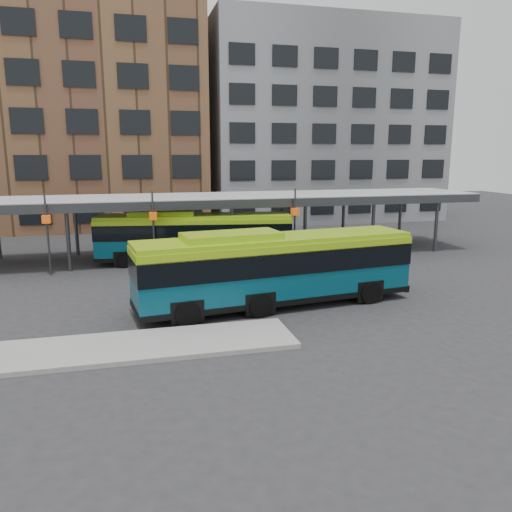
{
  "coord_description": "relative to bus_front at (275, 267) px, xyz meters",
  "views": [
    {
      "loc": [
        -4.35,
        -20.76,
        7.05
      ],
      "look_at": [
        1.87,
        3.68,
        1.8
      ],
      "focal_mm": 35.0,
      "sensor_mm": 36.0,
      "label": 1
    }
  ],
  "objects": [
    {
      "name": "ground",
      "position": [
        -2.03,
        -0.77,
        -1.87
      ],
      "size": [
        120.0,
        120.0,
        0.0
      ],
      "primitive_type": "plane",
      "color": "#28282B",
      "rests_on": "ground"
    },
    {
      "name": "boarding_island",
      "position": [
        -7.53,
        -3.77,
        -1.78
      ],
      "size": [
        14.0,
        3.0,
        0.18
      ],
      "primitive_type": "cube",
      "color": "gray",
      "rests_on": "ground"
    },
    {
      "name": "canopy",
      "position": [
        -2.09,
        12.1,
        2.04
      ],
      "size": [
        40.0,
        6.53,
        4.8
      ],
      "color": "#999B9E",
      "rests_on": "ground"
    },
    {
      "name": "building_brick",
      "position": [
        -12.03,
        31.23,
        9.13
      ],
      "size": [
        26.0,
        14.0,
        22.0
      ],
      "primitive_type": "cube",
      "color": "brown",
      "rests_on": "ground"
    },
    {
      "name": "building_grey",
      "position": [
        13.97,
        31.23,
        8.13
      ],
      "size": [
        24.0,
        14.0,
        20.0
      ],
      "primitive_type": "cube",
      "color": "slate",
      "rests_on": "ground"
    },
    {
      "name": "bus_front",
      "position": [
        0.0,
        0.0,
        0.0
      ],
      "size": [
        13.26,
        4.34,
        3.59
      ],
      "rotation": [
        0.0,
        0.0,
        0.12
      ],
      "color": "#074356",
      "rests_on": "ground"
    },
    {
      "name": "bus_rear",
      "position": [
        -2.43,
        10.39,
        -0.09
      ],
      "size": [
        12.64,
        4.52,
        3.42
      ],
      "rotation": [
        0.0,
        0.0,
        -0.16
      ],
      "color": "#074356",
      "rests_on": "ground"
    },
    {
      "name": "bike_rack",
      "position": [
        10.22,
        11.25,
        -1.39
      ],
      "size": [
        4.52,
        1.55,
        1.05
      ],
      "color": "slate",
      "rests_on": "ground"
    }
  ]
}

